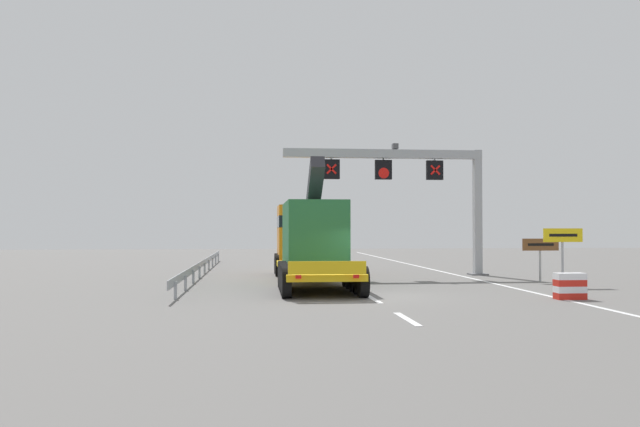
{
  "coord_description": "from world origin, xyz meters",
  "views": [
    {
      "loc": [
        -4.27,
        -22.99,
        2.4
      ],
      "look_at": [
        -1.19,
        7.98,
        3.16
      ],
      "focal_mm": 36.32,
      "sensor_mm": 36.0,
      "label": 1
    }
  ],
  "objects_px": {
    "exit_sign_yellow": "(563,241)",
    "crash_barrier_striped": "(570,286)",
    "heavy_haul_truck_yellow": "(309,238)",
    "tourist_info_sign_brown": "(540,249)",
    "overhead_lane_gantry": "(411,175)"
  },
  "relations": [
    {
      "from": "exit_sign_yellow",
      "to": "crash_barrier_striped",
      "type": "height_order",
      "value": "exit_sign_yellow"
    },
    {
      "from": "heavy_haul_truck_yellow",
      "to": "tourist_info_sign_brown",
      "type": "relative_size",
      "value": 7.13
    },
    {
      "from": "tourist_info_sign_brown",
      "to": "heavy_haul_truck_yellow",
      "type": "bearing_deg",
      "value": 171.78
    },
    {
      "from": "overhead_lane_gantry",
      "to": "tourist_info_sign_brown",
      "type": "bearing_deg",
      "value": -43.53
    },
    {
      "from": "heavy_haul_truck_yellow",
      "to": "exit_sign_yellow",
      "type": "bearing_deg",
      "value": -19.48
    },
    {
      "from": "heavy_haul_truck_yellow",
      "to": "exit_sign_yellow",
      "type": "relative_size",
      "value": 5.77
    },
    {
      "from": "tourist_info_sign_brown",
      "to": "crash_barrier_striped",
      "type": "height_order",
      "value": "tourist_info_sign_brown"
    },
    {
      "from": "overhead_lane_gantry",
      "to": "tourist_info_sign_brown",
      "type": "xyz_separation_m",
      "value": [
        4.88,
        -4.63,
        -3.72
      ]
    },
    {
      "from": "overhead_lane_gantry",
      "to": "tourist_info_sign_brown",
      "type": "relative_size",
      "value": 5.42
    },
    {
      "from": "tourist_info_sign_brown",
      "to": "exit_sign_yellow",
      "type": "bearing_deg",
      "value": -90.31
    },
    {
      "from": "overhead_lane_gantry",
      "to": "heavy_haul_truck_yellow",
      "type": "height_order",
      "value": "overhead_lane_gantry"
    },
    {
      "from": "exit_sign_yellow",
      "to": "tourist_info_sign_brown",
      "type": "relative_size",
      "value": 1.23
    },
    {
      "from": "heavy_haul_truck_yellow",
      "to": "exit_sign_yellow",
      "type": "xyz_separation_m",
      "value": [
        10.49,
        -3.71,
        -0.1
      ]
    },
    {
      "from": "exit_sign_yellow",
      "to": "tourist_info_sign_brown",
      "type": "xyz_separation_m",
      "value": [
        0.01,
        2.2,
        -0.37
      ]
    },
    {
      "from": "exit_sign_yellow",
      "to": "crash_barrier_striped",
      "type": "bearing_deg",
      "value": -114.02
    }
  ]
}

